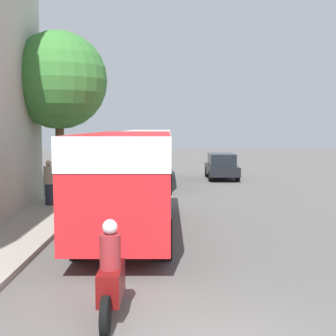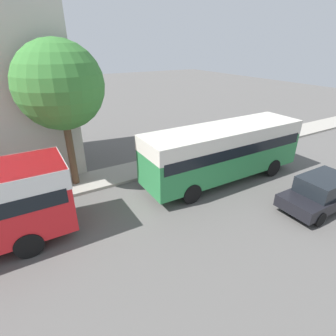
% 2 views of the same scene
% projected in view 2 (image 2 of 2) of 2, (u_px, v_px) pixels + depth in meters
% --- Properties ---
extents(bus_following, '(2.52, 9.19, 3.05)m').
position_uv_depth(bus_following, '(224.00, 146.00, 13.99)').
color(bus_following, '#2D8447').
rests_on(bus_following, ground_plane).
extents(car_crossing, '(1.85, 4.20, 1.59)m').
position_uv_depth(car_crossing, '(322.00, 192.00, 11.96)').
color(car_crossing, black).
rests_on(car_crossing, ground_plane).
extents(pedestrian_walking_away, '(0.40, 0.40, 1.79)m').
position_uv_depth(pedestrian_walking_away, '(48.00, 171.00, 13.37)').
color(pedestrian_walking_away, '#232838').
rests_on(pedestrian_walking_away, sidewalk).
extents(street_tree, '(4.07, 4.07, 7.09)m').
position_uv_depth(street_tree, '(60.00, 86.00, 12.00)').
color(street_tree, brown).
rests_on(street_tree, sidewalk).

